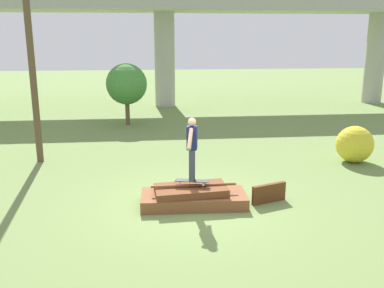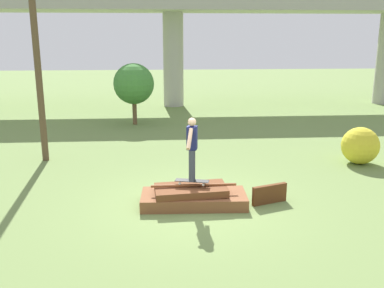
% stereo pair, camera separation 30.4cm
% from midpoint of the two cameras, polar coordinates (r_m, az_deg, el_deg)
% --- Properties ---
extents(ground_plane, '(80.00, 80.00, 0.00)m').
position_cam_midpoint_polar(ground_plane, '(10.09, -0.64, -8.11)').
color(ground_plane, olive).
extents(scrap_pile, '(2.47, 1.13, 0.51)m').
position_cam_midpoint_polar(scrap_pile, '(10.02, -0.74, -7.06)').
color(scrap_pile, brown).
rests_on(scrap_pile, ground_plane).
extents(scrap_plank_loose, '(0.88, 0.40, 0.45)m').
position_cam_midpoint_polar(scrap_plank_loose, '(10.30, 9.38, -6.49)').
color(scrap_plank_loose, '#5B3319').
rests_on(scrap_plank_loose, ground_plane).
extents(skateboard, '(0.81, 0.39, 0.09)m').
position_cam_midpoint_polar(skateboard, '(9.89, -0.88, -4.95)').
color(skateboard, black).
rests_on(skateboard, scrap_pile).
extents(skater, '(0.33, 1.01, 1.46)m').
position_cam_midpoint_polar(skater, '(9.64, -0.90, -0.21)').
color(skater, '#383D4C').
rests_on(skater, skateboard).
extents(highway_overpass, '(44.00, 3.85, 5.67)m').
position_cam_midpoint_polar(highway_overpass, '(23.81, -4.14, 16.91)').
color(highway_overpass, '#A8A59E').
rests_on(highway_overpass, ground_plane).
extents(utility_pole, '(1.30, 0.20, 7.83)m').
position_cam_midpoint_polar(utility_pole, '(13.76, -21.58, 14.16)').
color(utility_pole, brown).
rests_on(utility_pole, ground_plane).
extents(tree_behind_left, '(1.77, 1.77, 2.68)m').
position_cam_midpoint_polar(tree_behind_left, '(18.90, -9.19, 7.88)').
color(tree_behind_left, brown).
rests_on(tree_behind_left, ground_plane).
extents(bush_yellow_flowering, '(1.14, 1.14, 1.14)m').
position_cam_midpoint_polar(bush_yellow_flowering, '(14.10, 20.29, -0.04)').
color(bush_yellow_flowering, gold).
rests_on(bush_yellow_flowering, ground_plane).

